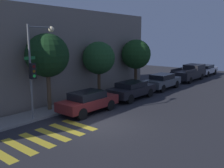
# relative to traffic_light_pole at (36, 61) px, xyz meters

# --- Properties ---
(ground_plane) EXTENTS (60.00, 60.00, 0.00)m
(ground_plane) POSITION_rel_traffic_light_pole_xyz_m (1.63, -3.37, -3.61)
(ground_plane) COLOR #28282D
(sidewalk) EXTENTS (26.00, 1.98, 0.14)m
(sidewalk) POSITION_rel_traffic_light_pole_xyz_m (1.63, 0.82, -3.54)
(sidewalk) COLOR gray
(sidewalk) RESTS_ON ground
(building_row) EXTENTS (26.00, 6.00, 7.20)m
(building_row) POSITION_rel_traffic_light_pole_xyz_m (1.63, 5.21, -0.01)
(building_row) COLOR slate
(building_row) RESTS_ON ground
(crosswalk) EXTENTS (5.16, 2.60, 0.00)m
(crosswalk) POSITION_rel_traffic_light_pole_xyz_m (-1.47, -2.57, -3.61)
(crosswalk) COLOR gold
(crosswalk) RESTS_ON ground
(traffic_light_pole) EXTENTS (2.14, 0.56, 5.71)m
(traffic_light_pole) POSITION_rel_traffic_light_pole_xyz_m (0.00, 0.00, 0.00)
(traffic_light_pole) COLOR slate
(traffic_light_pole) RESTS_ON ground
(sedan_near_corner) EXTENTS (4.32, 1.76, 1.45)m
(sedan_near_corner) POSITION_rel_traffic_light_pole_xyz_m (2.96, -1.27, -2.83)
(sedan_near_corner) COLOR maroon
(sedan_near_corner) RESTS_ON ground
(sedan_middle) EXTENTS (4.62, 1.87, 1.43)m
(sedan_middle) POSITION_rel_traffic_light_pole_xyz_m (8.04, -1.27, -2.82)
(sedan_middle) COLOR black
(sedan_middle) RESTS_ON ground
(sedan_far_end) EXTENTS (4.60, 1.81, 1.49)m
(sedan_far_end) POSITION_rel_traffic_light_pole_xyz_m (13.25, -1.27, -2.80)
(sedan_far_end) COLOR #4C5156
(sedan_far_end) RESTS_ON ground
(pickup_truck) EXTENTS (5.64, 2.06, 1.80)m
(pickup_truck) POSITION_rel_traffic_light_pole_xyz_m (19.96, -1.27, -2.67)
(pickup_truck) COLOR black
(pickup_truck) RESTS_ON ground
(sedan_tail_of_row) EXTENTS (4.61, 1.75, 1.42)m
(sedan_tail_of_row) POSITION_rel_traffic_light_pole_xyz_m (25.42, -1.27, -2.84)
(sedan_tail_of_row) COLOR silver
(sedan_tail_of_row) RESTS_ON ground
(tree_near_corner) EXTENTS (2.88, 2.88, 5.25)m
(tree_near_corner) POSITION_rel_traffic_light_pole_xyz_m (1.54, 1.03, 0.17)
(tree_near_corner) COLOR brown
(tree_near_corner) RESTS_ON ground
(tree_midblock) EXTENTS (2.66, 2.66, 4.67)m
(tree_midblock) POSITION_rel_traffic_light_pole_xyz_m (6.56, 1.03, -0.29)
(tree_midblock) COLOR #4C3823
(tree_midblock) RESTS_ON ground
(tree_far_end) EXTENTS (2.87, 2.87, 4.82)m
(tree_far_end) POSITION_rel_traffic_light_pole_xyz_m (11.96, 1.03, -0.24)
(tree_far_end) COLOR #42301E
(tree_far_end) RESTS_ON ground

